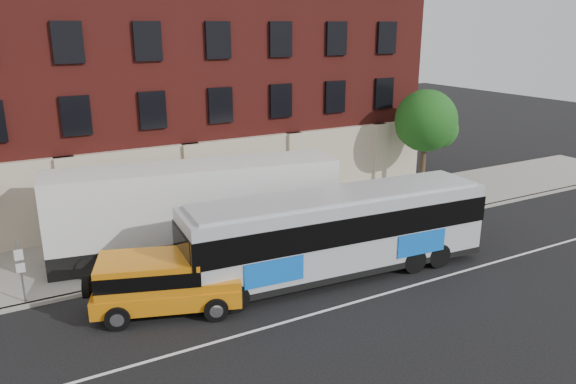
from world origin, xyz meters
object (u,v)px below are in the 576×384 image
yellow_suv (160,281)px  shipping_container (197,211)px  city_bus (338,230)px  sign_pole (21,270)px  street_tree (426,123)px

yellow_suv → shipping_container: size_ratio=0.44×
city_bus → yellow_suv: size_ratio=2.32×
sign_pole → street_tree: size_ratio=0.40×
sign_pole → shipping_container: bearing=11.1°
street_tree → city_bus: street_tree is taller
yellow_suv → shipping_container: 5.19m
sign_pole → street_tree: bearing=8.6°
yellow_suv → city_bus: bearing=-4.0°
shipping_container → city_bus: bearing=-47.5°
street_tree → yellow_suv: size_ratio=1.11×
city_bus → sign_pole: bearing=164.1°
city_bus → street_tree: bearing=32.1°
street_tree → yellow_suv: 19.07m
sign_pole → yellow_suv: 5.09m
sign_pole → street_tree: (22.04, 3.34, 2.96)m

